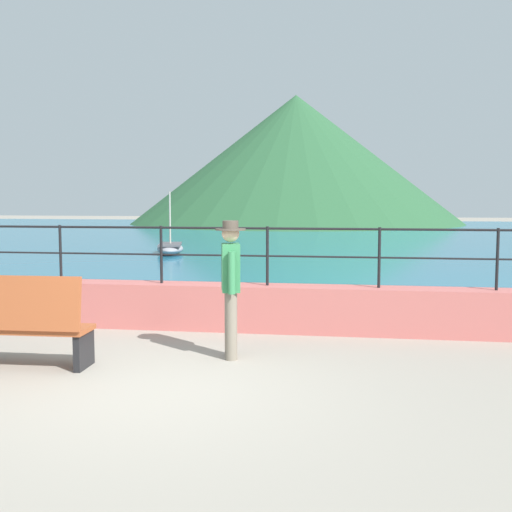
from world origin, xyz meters
name	(u,v)px	position (x,y,z in m)	size (l,w,h in m)	color
ground_plane	(148,391)	(0.00, 0.00, 0.00)	(120.00, 120.00, 0.00)	gray
promenade_wall	(214,306)	(0.00, 3.20, 0.35)	(20.00, 0.56, 0.70)	#BC605B
railing	(214,244)	(0.00, 3.20, 1.32)	(18.44, 0.04, 0.90)	black
lake_water	(310,237)	(0.00, 25.84, 0.03)	(64.00, 44.32, 0.06)	#236B89
hill_main	(296,160)	(-2.30, 42.80, 4.94)	(25.59, 25.59, 9.88)	#285633
bench_main	(17,322)	(-1.84, 0.64, 0.56)	(1.72, 0.61, 1.13)	#9E4C28
person_walking	(231,282)	(0.60, 1.48, 0.98)	(0.38, 0.56, 1.75)	slate
boat_0	(170,248)	(-4.22, 15.10, 0.26)	(1.41, 2.45, 2.18)	gray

